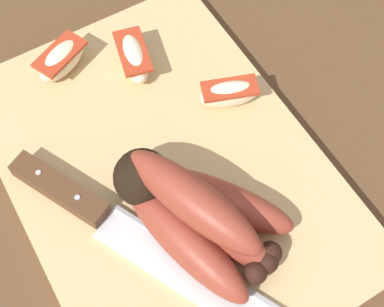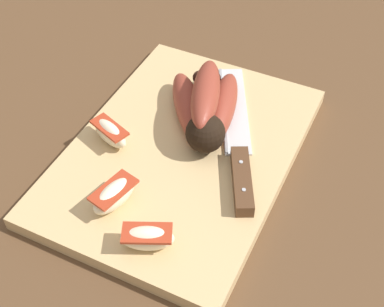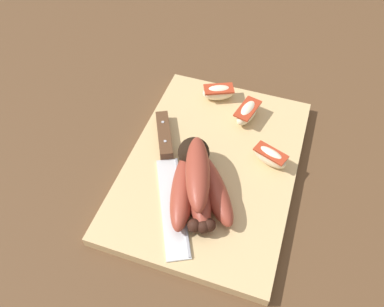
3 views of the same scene
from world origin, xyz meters
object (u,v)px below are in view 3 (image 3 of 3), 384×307
Objects in this scene: apple_wedge_near at (270,157)px; chefs_knife at (167,157)px; banana_bunch at (197,181)px; apple_wedge_far at (219,92)px; apple_wedge_middle at (247,112)px.

chefs_knife is at bearing -73.54° from apple_wedge_near.
apple_wedge_far is (-0.21, -0.03, -0.01)m from banana_bunch.
apple_wedge_middle is at bearing 168.47° from banana_bunch.
apple_wedge_near is 0.11m from apple_wedge_middle.
apple_wedge_near reaches higher than apple_wedge_far.
apple_wedge_middle is (-0.09, -0.06, 0.00)m from apple_wedge_near.
banana_bunch reaches higher than chefs_knife.
apple_wedge_far is at bearing -172.56° from banana_bunch.
apple_wedge_middle is 1.03× the size of apple_wedge_far.
apple_wedge_far is at bearing -134.84° from apple_wedge_near.
apple_wedge_near reaches higher than chefs_knife.
chefs_knife is at bearing -37.27° from apple_wedge_middle.
apple_wedge_middle is at bearing 60.96° from apple_wedge_far.
banana_bunch is at bearing -46.79° from apple_wedge_near.
chefs_knife is 3.87× the size of apple_wedge_middle.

